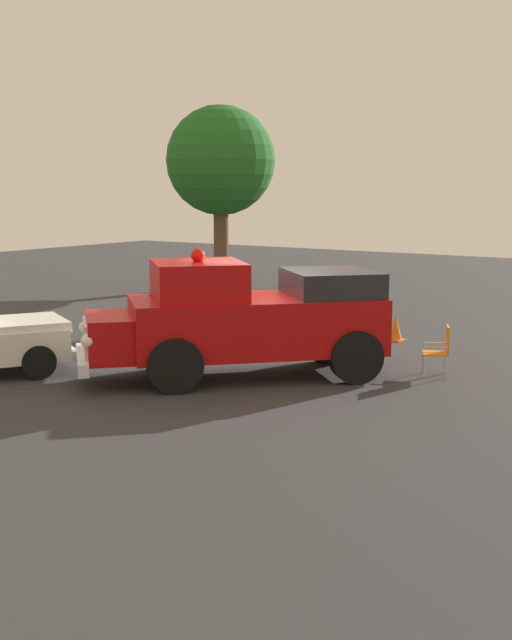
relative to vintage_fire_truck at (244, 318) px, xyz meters
name	(u,v)px	position (x,y,z in m)	size (l,w,h in m)	color
ground_plane	(259,370)	(-0.66, -0.09, -1.20)	(60.00, 60.00, 0.00)	#333335
vintage_fire_truck	(244,318)	(0.00, 0.00, 0.00)	(5.83, 5.64, 2.59)	black
lawn_chair_by_car	(441,347)	(-2.31, 3.19, -0.61)	(0.66, 0.66, 1.02)	#B7BABF
spectator_standing	(188,293)	(-3.86, -4.56, -0.23)	(0.52, 0.53, 1.68)	#2D334C
oak_tree_left	(221,161)	(-11.99, -9.51, 3.46)	(4.05, 4.05, 6.73)	brown
traffic_cone	(396,328)	(-5.37, 0.77, -0.89)	(0.40, 0.40, 0.64)	orange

